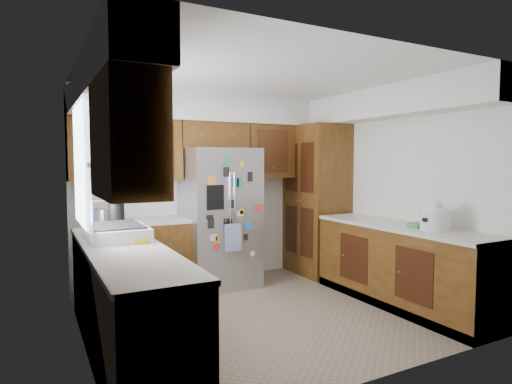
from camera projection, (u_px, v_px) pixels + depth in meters
floor at (265, 314)px, 4.58m from camera, size 3.60×3.60×0.00m
room_shell at (241, 144)px, 4.72m from camera, size 3.64×3.24×2.52m
left_counter_run at (134, 292)px, 3.94m from camera, size 1.36×3.20×0.92m
right_counter_run at (401, 269)px, 4.83m from camera, size 0.63×2.25×0.92m
pantry at (316, 200)px, 6.22m from camera, size 0.60×0.90×2.15m
fridge at (220, 218)px, 5.58m from camera, size 0.90×0.79×1.80m
bridge_cabinet at (213, 136)px, 5.70m from camera, size 0.96×0.34×0.35m
fridge_top_items at (207, 112)px, 5.63m from camera, size 0.91×0.37×0.30m
sink_assembly at (116, 232)px, 3.90m from camera, size 0.52×0.72×0.37m
left_counter_clutter at (110, 216)px, 4.57m from camera, size 0.32×0.76×0.38m
rice_cooker at (435, 217)px, 4.40m from camera, size 0.31×0.30×0.26m
paper_towel at (435, 216)px, 4.35m from camera, size 0.13×0.13×0.30m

